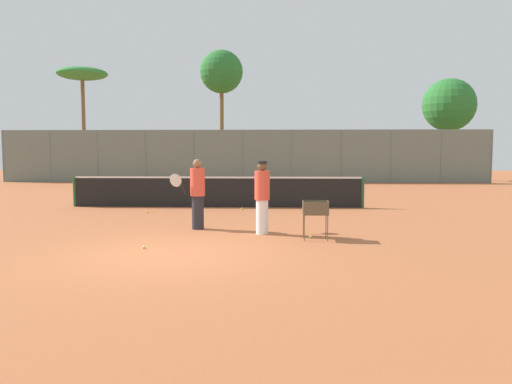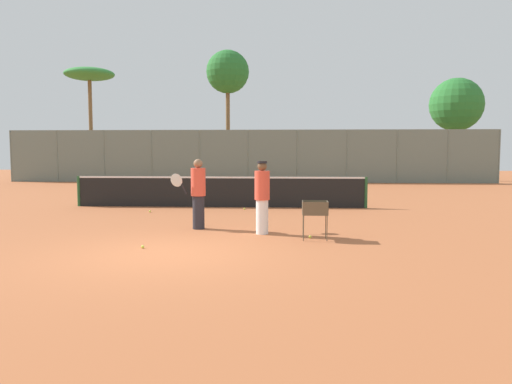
{
  "view_description": "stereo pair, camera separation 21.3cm",
  "coord_description": "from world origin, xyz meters",
  "px_view_note": "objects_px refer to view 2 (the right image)",
  "views": [
    {
      "loc": [
        2.05,
        -9.3,
        1.99
      ],
      "look_at": [
        1.58,
        2.41,
        1.0
      ],
      "focal_mm": 35.0,
      "sensor_mm": 36.0,
      "label": 1
    },
    {
      "loc": [
        2.26,
        -9.29,
        1.99
      ],
      "look_at": [
        1.58,
        2.41,
        1.0
      ],
      "focal_mm": 35.0,
      "sensor_mm": 36.0,
      "label": 2
    }
  ],
  "objects_px": {
    "ball_cart": "(315,211)",
    "player_red_cap": "(262,196)",
    "parked_car": "(323,169)",
    "player_white_outfit": "(198,193)",
    "tennis_net": "(220,191)"
  },
  "relations": [
    {
      "from": "ball_cart",
      "to": "player_red_cap",
      "type": "bearing_deg",
      "value": 150.37
    },
    {
      "from": "parked_car",
      "to": "player_white_outfit",
      "type": "bearing_deg",
      "value": -102.19
    },
    {
      "from": "tennis_net",
      "to": "player_red_cap",
      "type": "xyz_separation_m",
      "value": [
        1.73,
        -5.5,
        0.34
      ]
    },
    {
      "from": "tennis_net",
      "to": "ball_cart",
      "type": "distance_m",
      "value": 6.85
    },
    {
      "from": "ball_cart",
      "to": "parked_car",
      "type": "relative_size",
      "value": 0.21
    },
    {
      "from": "ball_cart",
      "to": "parked_car",
      "type": "height_order",
      "value": "parked_car"
    },
    {
      "from": "player_white_outfit",
      "to": "player_red_cap",
      "type": "distance_m",
      "value": 1.78
    },
    {
      "from": "player_white_outfit",
      "to": "ball_cart",
      "type": "relative_size",
      "value": 2.05
    },
    {
      "from": "tennis_net",
      "to": "ball_cart",
      "type": "relative_size",
      "value": 11.82
    },
    {
      "from": "player_red_cap",
      "to": "ball_cart",
      "type": "xyz_separation_m",
      "value": [
        1.21,
        -0.69,
        -0.26
      ]
    },
    {
      "from": "parked_car",
      "to": "ball_cart",
      "type": "bearing_deg",
      "value": -94.73
    },
    {
      "from": "player_white_outfit",
      "to": "player_red_cap",
      "type": "height_order",
      "value": "player_white_outfit"
    },
    {
      "from": "player_white_outfit",
      "to": "parked_car",
      "type": "xyz_separation_m",
      "value": [
        4.82,
        22.31,
        -0.25
      ]
    },
    {
      "from": "player_white_outfit",
      "to": "tennis_net",
      "type": "bearing_deg",
      "value": -93.81
    },
    {
      "from": "player_white_outfit",
      "to": "parked_car",
      "type": "distance_m",
      "value": 22.82
    }
  ]
}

